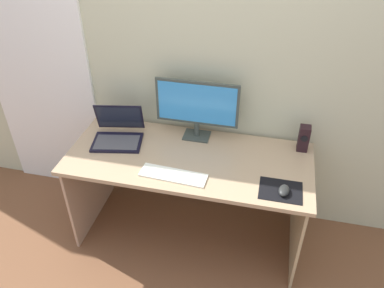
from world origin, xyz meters
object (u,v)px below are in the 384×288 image
Objects in this scene: laptop at (118,134)px; keyboard_external at (173,175)px; monitor at (198,107)px; speaker_right at (304,138)px; mouse at (284,190)px.

keyboard_external is (0.47, -0.29, -0.04)m from laptop.
laptop reaches higher than keyboard_external.
monitor is 3.12× the size of speaker_right.
monitor is at bearing 151.65° from mouse.
speaker_right is 0.48m from mouse.
mouse is (-0.10, -0.46, -0.07)m from speaker_right.
speaker_right is (0.71, 0.01, -0.15)m from monitor.
monitor is 0.58m from laptop.
monitor reaches higher than laptop.
keyboard_external is at bearing -31.60° from laptop.
laptop reaches higher than mouse.
mouse reaches higher than keyboard_external.
keyboard_external is at bearing -149.20° from speaker_right.
monitor reaches higher than mouse.
monitor is 0.79m from mouse.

